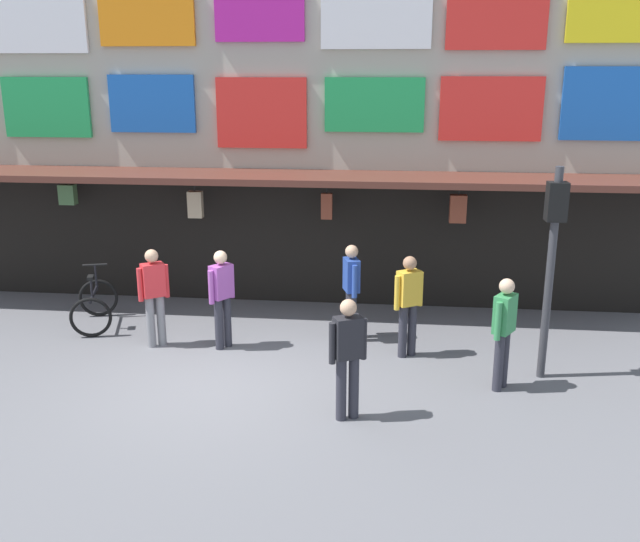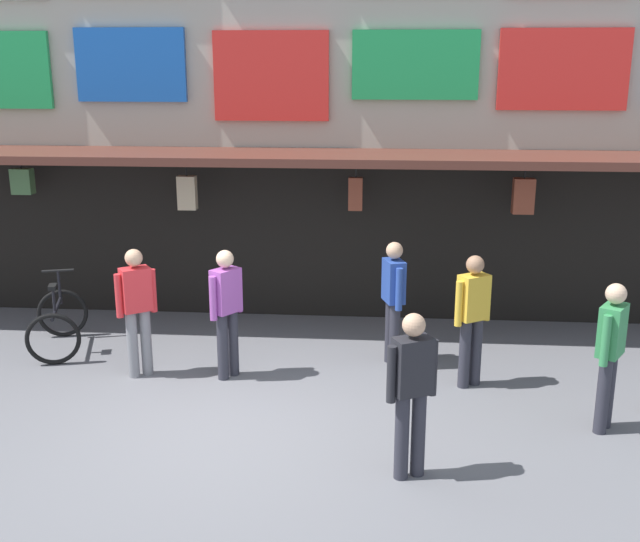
# 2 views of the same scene
# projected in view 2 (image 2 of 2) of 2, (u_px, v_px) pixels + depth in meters

# --- Properties ---
(ground_plane) EXTENTS (80.00, 80.00, 0.00)m
(ground_plane) POSITION_uv_depth(u_px,v_px,m) (227.00, 429.00, 8.46)
(ground_plane) COLOR slate
(shopfront) EXTENTS (18.00, 2.60, 8.00)m
(shopfront) POSITION_uv_depth(u_px,v_px,m) (277.00, 58.00, 11.79)
(shopfront) COLOR #B2AD9E
(shopfront) RESTS_ON ground
(bicycle_parked) EXTENTS (1.02, 1.32, 1.05)m
(bicycle_parked) POSITION_uv_depth(u_px,v_px,m) (58.00, 323.00, 10.68)
(bicycle_parked) COLOR black
(bicycle_parked) RESTS_ON ground
(pedestrian_in_blue) EXTENTS (0.38, 0.46, 1.68)m
(pedestrian_in_blue) POSITION_uv_depth(u_px,v_px,m) (610.00, 349.00, 8.20)
(pedestrian_in_blue) COLOR #2D2D38
(pedestrian_in_blue) RESTS_ON ground
(pedestrian_in_black) EXTENTS (0.32, 0.51, 1.68)m
(pedestrian_in_black) POSITION_uv_depth(u_px,v_px,m) (393.00, 296.00, 10.02)
(pedestrian_in_black) COLOR #2D2D38
(pedestrian_in_black) RESTS_ON ground
(pedestrian_in_purple) EXTENTS (0.46, 0.38, 1.68)m
(pedestrian_in_purple) POSITION_uv_depth(u_px,v_px,m) (472.00, 314.00, 9.34)
(pedestrian_in_purple) COLOR #2D2D38
(pedestrian_in_purple) RESTS_ON ground
(pedestrian_in_yellow) EXTENTS (0.45, 0.39, 1.68)m
(pedestrian_in_yellow) POSITION_uv_depth(u_px,v_px,m) (137.00, 305.00, 9.66)
(pedestrian_in_yellow) COLOR gray
(pedestrian_in_yellow) RESTS_ON ground
(pedestrian_in_white) EXTENTS (0.39, 0.45, 1.68)m
(pedestrian_in_white) POSITION_uv_depth(u_px,v_px,m) (227.00, 307.00, 9.61)
(pedestrian_in_white) COLOR #2D2D38
(pedestrian_in_white) RESTS_ON ground
(pedestrian_in_green) EXTENTS (0.48, 0.36, 1.68)m
(pedestrian_in_green) POSITION_uv_depth(u_px,v_px,m) (412.00, 387.00, 7.26)
(pedestrian_in_green) COLOR #2D2D38
(pedestrian_in_green) RESTS_ON ground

